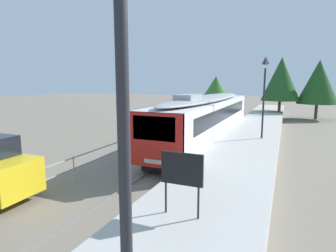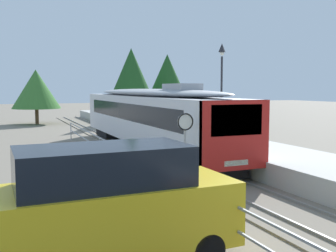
{
  "view_description": "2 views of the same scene",
  "coord_description": "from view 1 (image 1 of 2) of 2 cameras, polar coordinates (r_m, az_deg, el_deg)",
  "views": [
    {
      "loc": [
        5.44,
        2.5,
        4.57
      ],
      "look_at": [
        -1.0,
        17.59,
        2.0
      ],
      "focal_mm": 29.55,
      "sensor_mm": 36.0,
      "label": 1
    },
    {
      "loc": [
        -7.73,
        1.54,
        3.65
      ],
      "look_at": [
        -1.0,
        17.59,
        2.0
      ],
      "focal_mm": 42.28,
      "sensor_mm": 36.0,
      "label": 2
    }
  ],
  "objects": [
    {
      "name": "ground_plane",
      "position": [
        21.73,
        -0.28,
        -3.24
      ],
      "size": [
        160.0,
        160.0,
        0.0
      ],
      "primitive_type": "plane",
      "color": "slate"
    },
    {
      "name": "track_rails",
      "position": [
        20.75,
        7.36,
        -3.8
      ],
      "size": [
        3.2,
        60.0,
        0.14
      ],
      "color": "slate",
      "rests_on": "ground"
    },
    {
      "name": "commuter_train",
      "position": [
        21.27,
        8.15,
        2.26
      ],
      "size": [
        2.82,
        18.9,
        3.74
      ],
      "color": "silver",
      "rests_on": "track_rails"
    },
    {
      "name": "station_platform",
      "position": [
        20.05,
        16.37,
        -3.32
      ],
      "size": [
        3.9,
        60.0,
        0.9
      ],
      "primitive_type": "cube",
      "color": "#B7B5AD",
      "rests_on": "ground"
    },
    {
      "name": "platform_lamp_near_end",
      "position": [
        2.53,
        -9.41,
        10.04
      ],
      "size": [
        0.34,
        0.34,
        5.35
      ],
      "color": "#232328",
      "rests_on": "station_platform"
    },
    {
      "name": "platform_lamp_mid_platform",
      "position": [
        19.2,
        19.3,
        8.57
      ],
      "size": [
        0.34,
        0.34,
        5.35
      ],
      "color": "#232328",
      "rests_on": "station_platform"
    },
    {
      "name": "platform_notice_board",
      "position": [
        7.64,
        2.89,
        -9.26
      ],
      "size": [
        1.2,
        0.08,
        1.8
      ],
      "color": "#232328",
      "rests_on": "station_platform"
    },
    {
      "name": "speed_limit_sign",
      "position": [
        13.8,
        -9.36,
        -1.43
      ],
      "size": [
        0.61,
        0.1,
        2.81
      ],
      "color": "#9EA0A5",
      "rests_on": "ground"
    },
    {
      "name": "carpark_fence",
      "position": [
        13.42,
        -18.9,
        -7.42
      ],
      "size": [
        0.06,
        36.06,
        1.25
      ],
      "color": "#9EA0A5",
      "rests_on": "ground"
    },
    {
      "name": "tree_behind_carpark",
      "position": [
        42.98,
        9.84,
        7.47
      ],
      "size": [
        4.91,
        4.91,
        5.59
      ],
      "color": "brown",
      "rests_on": "ground"
    },
    {
      "name": "tree_behind_station_far",
      "position": [
        38.48,
        22.28,
        8.95
      ],
      "size": [
        4.75,
        4.75,
        7.79
      ],
      "color": "brown",
      "rests_on": "ground"
    },
    {
      "name": "tree_distant_left",
      "position": [
        39.31,
        28.61,
        7.98
      ],
      "size": [
        4.84,
        4.84,
        7.39
      ],
      "color": "brown",
      "rests_on": "ground"
    }
  ]
}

